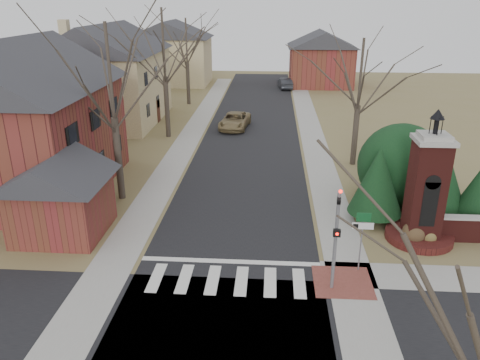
# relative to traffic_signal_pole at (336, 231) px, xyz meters

# --- Properties ---
(ground) EXTENTS (120.00, 120.00, 0.00)m
(ground) POSITION_rel_traffic_signal_pole_xyz_m (-4.30, -0.57, -2.59)
(ground) COLOR olive
(ground) RESTS_ON ground
(main_street) EXTENTS (8.00, 70.00, 0.01)m
(main_street) POSITION_rel_traffic_signal_pole_xyz_m (-4.30, 21.43, -2.58)
(main_street) COLOR black
(main_street) RESTS_ON ground
(cross_street) EXTENTS (120.00, 8.00, 0.01)m
(cross_street) POSITION_rel_traffic_signal_pole_xyz_m (-4.30, -3.57, -2.58)
(cross_street) COLOR black
(cross_street) RESTS_ON ground
(crosswalk_zone) EXTENTS (8.00, 2.20, 0.02)m
(crosswalk_zone) POSITION_rel_traffic_signal_pole_xyz_m (-4.30, 0.23, -2.58)
(crosswalk_zone) COLOR silver
(crosswalk_zone) RESTS_ON ground
(stop_bar) EXTENTS (8.00, 0.35, 0.02)m
(stop_bar) POSITION_rel_traffic_signal_pole_xyz_m (-4.30, 1.73, -2.58)
(stop_bar) COLOR silver
(stop_bar) RESTS_ON ground
(sidewalk_right_main) EXTENTS (2.00, 60.00, 0.02)m
(sidewalk_right_main) POSITION_rel_traffic_signal_pole_xyz_m (0.90, 21.43, -2.58)
(sidewalk_right_main) COLOR gray
(sidewalk_right_main) RESTS_ON ground
(sidewalk_left) EXTENTS (2.00, 60.00, 0.02)m
(sidewalk_left) POSITION_rel_traffic_signal_pole_xyz_m (-9.50, 21.43, -2.58)
(sidewalk_left) COLOR gray
(sidewalk_left) RESTS_ON ground
(curb_apron) EXTENTS (2.40, 2.40, 0.02)m
(curb_apron) POSITION_rel_traffic_signal_pole_xyz_m (0.50, 0.43, -2.57)
(curb_apron) COLOR brown
(curb_apron) RESTS_ON ground
(traffic_signal_pole) EXTENTS (0.28, 0.41, 4.50)m
(traffic_signal_pole) POSITION_rel_traffic_signal_pole_xyz_m (0.00, 0.00, 0.00)
(traffic_signal_pole) COLOR slate
(traffic_signal_pole) RESTS_ON ground
(sign_post) EXTENTS (0.90, 0.07, 2.75)m
(sign_post) POSITION_rel_traffic_signal_pole_xyz_m (1.29, 1.41, -0.64)
(sign_post) COLOR slate
(sign_post) RESTS_ON ground
(brick_gate_monument) EXTENTS (3.20, 3.20, 6.47)m
(brick_gate_monument) POSITION_rel_traffic_signal_pole_xyz_m (4.70, 4.42, -0.42)
(brick_gate_monument) COLOR #4E1A17
(brick_gate_monument) RESTS_ON ground
(house_brick_left) EXTENTS (9.80, 11.80, 9.42)m
(house_brick_left) POSITION_rel_traffic_signal_pole_xyz_m (-17.31, 9.42, 2.07)
(house_brick_left) COLOR maroon
(house_brick_left) RESTS_ON ground
(house_stucco_left) EXTENTS (9.80, 12.80, 9.28)m
(house_stucco_left) POSITION_rel_traffic_signal_pole_xyz_m (-17.80, 26.42, 2.01)
(house_stucco_left) COLOR beige
(house_stucco_left) RESTS_ON ground
(garage_left) EXTENTS (4.80, 4.80, 4.29)m
(garage_left) POSITION_rel_traffic_signal_pole_xyz_m (-12.82, 3.92, -0.35)
(garage_left) COLOR maroon
(garage_left) RESTS_ON ground
(house_distant_left) EXTENTS (10.80, 8.80, 8.53)m
(house_distant_left) POSITION_rel_traffic_signal_pole_xyz_m (-16.31, 47.42, 1.66)
(house_distant_left) COLOR beige
(house_distant_left) RESTS_ON ground
(house_distant_right) EXTENTS (8.80, 8.80, 7.30)m
(house_distant_right) POSITION_rel_traffic_signal_pole_xyz_m (3.69, 47.42, 1.06)
(house_distant_right) COLOR maroon
(house_distant_right) RESTS_ON ground
(evergreen_near) EXTENTS (2.80, 2.80, 4.10)m
(evergreen_near) POSITION_rel_traffic_signal_pole_xyz_m (2.90, 6.43, -0.29)
(evergreen_near) COLOR #473D33
(evergreen_near) RESTS_ON ground
(evergreen_mid) EXTENTS (3.40, 3.40, 4.70)m
(evergreen_mid) POSITION_rel_traffic_signal_pole_xyz_m (6.20, 7.63, 0.01)
(evergreen_mid) COLOR #473D33
(evergreen_mid) RESTS_ON ground
(evergreen_mass) EXTENTS (4.80, 4.80, 4.80)m
(evergreen_mass) POSITION_rel_traffic_signal_pole_xyz_m (4.70, 8.93, -0.19)
(evergreen_mass) COLOR black
(evergreen_mass) RESTS_ON ground
(bare_tree_0) EXTENTS (8.05, 8.05, 11.15)m
(bare_tree_0) POSITION_rel_traffic_signal_pole_xyz_m (-11.30, 8.43, 5.11)
(bare_tree_0) COLOR #473D33
(bare_tree_0) RESTS_ON ground
(bare_tree_1) EXTENTS (8.40, 8.40, 11.64)m
(bare_tree_1) POSITION_rel_traffic_signal_pole_xyz_m (-11.30, 21.43, 5.44)
(bare_tree_1) COLOR #473D33
(bare_tree_1) RESTS_ON ground
(bare_tree_2) EXTENTS (7.35, 7.35, 10.19)m
(bare_tree_2) POSITION_rel_traffic_signal_pole_xyz_m (-11.80, 34.43, 4.44)
(bare_tree_2) COLOR #473D33
(bare_tree_2) RESTS_ON ground
(bare_tree_3) EXTENTS (7.00, 7.00, 9.70)m
(bare_tree_3) POSITION_rel_traffic_signal_pole_xyz_m (3.20, 15.43, 4.10)
(bare_tree_3) COLOR #473D33
(bare_tree_3) RESTS_ON ground
(pickup_truck) EXTENTS (2.84, 5.19, 1.38)m
(pickup_truck) POSITION_rel_traffic_signal_pole_xyz_m (-5.90, 24.49, -1.90)
(pickup_truck) COLOR olive
(pickup_truck) RESTS_ON ground
(distant_car) EXTENTS (1.99, 4.35, 1.38)m
(distant_car) POSITION_rel_traffic_signal_pole_xyz_m (-0.99, 44.42, -1.89)
(distant_car) COLOR #2D2F34
(distant_car) RESTS_ON ground
(dry_shrub_left) EXTENTS (1.10, 1.10, 1.10)m
(dry_shrub_left) POSITION_rel_traffic_signal_pole_xyz_m (4.30, 4.03, -2.04)
(dry_shrub_left) COLOR #4F3A24
(dry_shrub_left) RESTS_ON ground
(dry_shrub_right) EXTENTS (0.90, 0.90, 0.90)m
(dry_shrub_right) POSITION_rel_traffic_signal_pole_xyz_m (5.00, 4.03, -2.14)
(dry_shrub_right) COLOR brown
(dry_shrub_right) RESTS_ON ground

